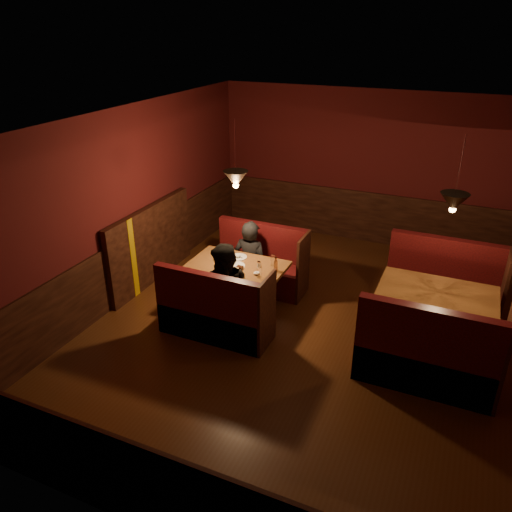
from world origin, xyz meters
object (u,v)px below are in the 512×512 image
at_px(second_bench_far, 441,292).
at_px(second_bench_near, 427,361).
at_px(diner_a, 250,247).
at_px(diner_b, 227,278).
at_px(second_table, 435,306).
at_px(main_bench_near, 214,316).
at_px(main_bench_far, 261,268).
at_px(main_table, 238,275).

distance_m(second_bench_far, second_bench_near, 1.77).
relative_size(second_bench_far, second_bench_near, 1.00).
xyz_separation_m(diner_a, diner_b, (0.15, -1.12, 0.04)).
bearing_deg(second_bench_far, second_table, -92.20).
distance_m(second_table, diner_a, 2.85).
xyz_separation_m(main_bench_near, second_table, (2.74, 0.99, 0.28)).
height_order(second_table, diner_b, diner_b).
relative_size(main_bench_far, second_bench_near, 0.95).
xyz_separation_m(main_table, diner_b, (0.09, -0.55, 0.24)).
relative_size(second_table, second_bench_near, 0.90).
distance_m(second_table, second_bench_far, 0.92).
bearing_deg(diner_b, second_bench_near, -3.76).
bearing_deg(main_bench_near, second_table, 19.82).
height_order(main_bench_near, second_bench_near, second_bench_near).
relative_size(main_bench_near, diner_b, 0.95).
height_order(main_table, main_bench_far, main_bench_far).
distance_m(second_table, second_bench_near, 0.92).
relative_size(main_bench_far, second_table, 1.05).
relative_size(main_table, diner_a, 0.90).
bearing_deg(second_bench_far, main_bench_far, -174.42).
distance_m(main_bench_near, second_bench_far, 3.35).
bearing_deg(main_bench_far, main_table, -91.21).
bearing_deg(second_table, diner_a, 172.20).
bearing_deg(main_table, diner_a, 96.21).
xyz_separation_m(second_table, diner_b, (-2.67, -0.73, 0.20)).
distance_m(main_bench_far, main_bench_near, 1.60).
bearing_deg(main_table, diner_b, -80.92).
relative_size(main_bench_near, second_bench_near, 0.95).
distance_m(main_bench_near, second_table, 2.93).
xyz_separation_m(second_table, second_bench_far, (0.03, 0.88, -0.25)).
bearing_deg(second_table, second_bench_near, -87.80).
relative_size(second_table, diner_b, 0.90).
xyz_separation_m(second_bench_near, diner_a, (-2.86, 1.27, 0.41)).
xyz_separation_m(main_bench_far, diner_b, (0.07, -1.35, 0.48)).
bearing_deg(main_bench_far, diner_a, -109.44).
height_order(second_table, second_bench_near, second_bench_near).
xyz_separation_m(main_bench_near, diner_a, (-0.08, 1.38, 0.45)).
height_order(main_table, main_bench_near, main_bench_near).
bearing_deg(main_table, second_table, 3.90).
height_order(main_table, diner_a, diner_a).
distance_m(second_table, diner_b, 2.78).
relative_size(main_bench_near, second_table, 1.05).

